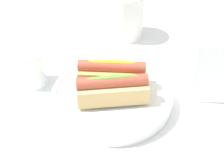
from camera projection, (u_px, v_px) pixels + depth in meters
ground_plane at (110, 108)px, 0.75m from camera, size 2.40×2.40×0.00m
serving_bowl at (112, 96)px, 0.75m from camera, size 0.27×0.27×0.03m
hotdog_front at (112, 89)px, 0.70m from camera, size 0.16×0.11×0.06m
hotdog_back at (112, 74)px, 0.74m from camera, size 0.16×0.08×0.06m
water_glass at (31, 69)px, 0.79m from camera, size 0.07×0.07×0.09m
paper_towel_roll at (124, 15)px, 0.96m from camera, size 0.11×0.11×0.13m
napkin_box at (217, 71)px, 0.73m from camera, size 0.12×0.07×0.15m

